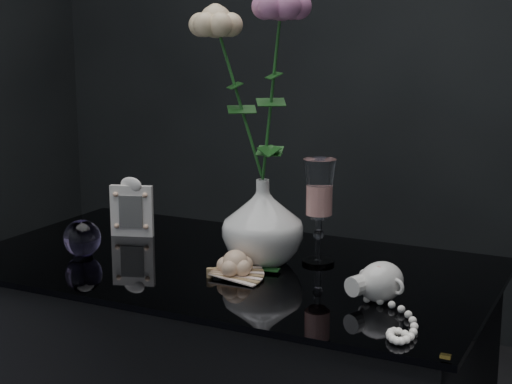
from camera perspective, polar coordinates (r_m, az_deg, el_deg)
The scene contains 8 objects.
vase at distance 1.55m, azimuth 0.49°, elevation -2.18°, with size 0.16×0.16×0.17m, color white.
wine_glass at distance 1.55m, azimuth 4.61°, elevation -1.45°, with size 0.06×0.06×0.21m, color white, non-canonical shape.
picture_frame at distance 1.78m, azimuth -9.03°, elevation -1.06°, with size 0.10×0.08×0.14m, color white, non-canonical shape.
paperweight at distance 1.65m, azimuth -12.53°, elevation -3.30°, with size 0.08×0.08×0.08m, color #8A74BD, non-canonical shape.
paper_fan at distance 1.49m, azimuth -3.38°, elevation -5.82°, with size 0.21×0.16×0.02m, color #F5EDC4, non-canonical shape.
loose_rose at distance 1.48m, azimuth -1.52°, elevation -5.21°, with size 0.12×0.15×0.05m, color beige, non-canonical shape.
pearl_jar at distance 1.37m, azimuth 9.08°, elevation -6.33°, with size 0.24×0.25×0.07m, color white, non-canonical shape.
roses at distance 1.52m, azimuth -0.13°, elevation 8.50°, with size 0.21×0.13×0.43m.
Camera 1 is at (0.73, -1.28, 1.22)m, focal length 55.00 mm.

